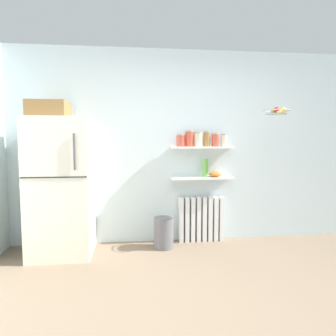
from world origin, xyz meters
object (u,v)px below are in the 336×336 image
Objects in this scene: storage_jar_2 at (198,139)px; shelf_bowl at (215,174)px; vase at (205,168)px; hanging_fruit_basket at (277,111)px; storage_jar_5 at (224,140)px; storage_jar_3 at (207,139)px; storage_jar_0 at (181,140)px; storage_jar_4 at (215,140)px; radiator at (201,219)px; trash_bin at (164,233)px; storage_jar_1 at (189,139)px; refrigerator at (61,184)px.

storage_jar_2 is 0.53m from shelf_bowl.
hanging_fruit_basket is (0.78, -0.44, 0.73)m from vase.
storage_jar_3 is at bearing 180.00° from storage_jar_5.
hanging_fruit_basket reaches higher than storage_jar_5.
storage_jar_0 is 0.47m from storage_jar_4.
storage_jar_4 reaches higher than radiator.
storage_jar_5 is at bearing -0.00° from storage_jar_4.
trash_bin is at bearing 169.46° from hanging_fruit_basket.
shelf_bowl is (0.18, -0.03, 0.63)m from radiator.
storage_jar_2 is 1.06× the size of storage_jar_4.
storage_jar_5 is at bearing -0.00° from storage_jar_1.
hanging_fruit_basket is at bearing -26.52° from storage_jar_2.
storage_jar_0 is 0.50m from vase.
trash_bin is 2.08m from hanging_fruit_basket.
radiator is 3.41× the size of storage_jar_4.
radiator is 0.71m from vase.
shelf_bowl is 1.13m from hanging_fruit_basket.
vase is 1.46× the size of shelf_bowl.
storage_jar_0 is at bearing -180.00° from storage_jar_4.
storage_jar_3 reaches higher than radiator.
hanging_fruit_basket is (0.53, -0.44, 0.35)m from storage_jar_5.
vase is (1.84, 0.24, 0.15)m from refrigerator.
storage_jar_4 is (0.35, 0.00, -0.02)m from storage_jar_1.
shelf_bowl is (0.48, 0.00, -0.46)m from storage_jar_0.
storage_jar_0 is at bearing 180.00° from storage_jar_2.
refrigerator is at bearing -172.94° from storage_jar_4.
storage_jar_2 is (0.24, 0.00, 0.01)m from storage_jar_0.
refrigerator is at bearing -172.44° from vase.
hanging_fruit_basket is (2.63, -0.20, 0.88)m from refrigerator.
storage_jar_4 is 0.45× the size of trash_bin.
storage_jar_0 is 0.99× the size of storage_jar_5.
refrigerator is at bearing -171.43° from storage_jar_1.
storage_jar_1 is 1.28m from trash_bin.
storage_jar_1 reaches higher than storage_jar_3.
refrigerator reaches higher than storage_jar_2.
shelf_bowl is (1.98, 0.24, 0.06)m from refrigerator.
shelf_bowl reaches higher than radiator.
trash_bin is (-0.60, -0.19, -1.21)m from storage_jar_3.
storage_jar_1 is at bearing 8.57° from refrigerator.
storage_jar_0 is 0.87× the size of storage_jar_2.
storage_jar_4 is (1.97, 0.24, 0.53)m from refrigerator.
shelf_bowl is at bearing -9.21° from radiator.
storage_jar_2 is at bearing 0.00° from storage_jar_0.
storage_jar_1 is 0.60m from shelf_bowl.
trash_bin is at bearing 2.61° from refrigerator.
storage_jar_5 is at bearing 12.62° from trash_bin.
radiator is 2.99× the size of storage_jar_3.
storage_jar_3 is 0.84× the size of vase.
shelf_bowl is 1.05m from trash_bin.
storage_jar_2 is 1.31m from trash_bin.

